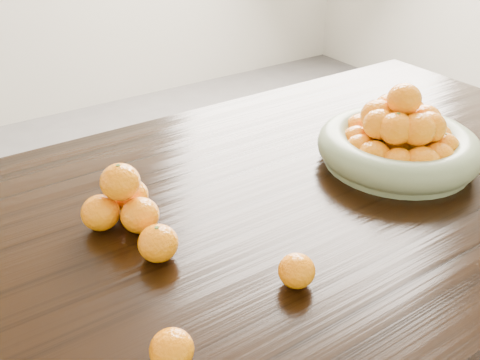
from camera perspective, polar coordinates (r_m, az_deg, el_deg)
dining_table at (r=1.14m, az=0.43°, el=-6.58°), size 2.00×1.00×0.75m
fruit_bowl at (r=1.28m, az=16.64°, el=3.94°), size 0.37×0.37×0.19m
orange_pyramid at (r=1.04m, az=-12.40°, el=-2.19°), size 0.15×0.15×0.13m
loose_orange_0 at (r=0.95m, az=-8.73°, el=-6.68°), size 0.07×0.07×0.07m
loose_orange_1 at (r=0.77m, az=-7.29°, el=-17.52°), size 0.06×0.06×0.06m
loose_orange_2 at (r=0.89m, az=6.06°, el=-9.60°), size 0.06×0.06×0.06m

